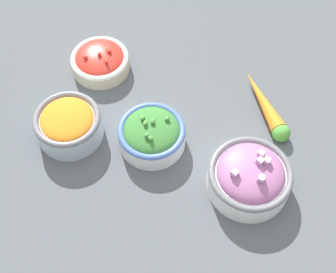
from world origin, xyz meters
The scene contains 6 objects.
ground_plane centered at (0.00, 0.00, 0.00)m, with size 3.00×3.00×0.00m, color #4C5156.
bowl_red_onion centered at (0.16, -0.06, 0.03)m, with size 0.15×0.15×0.08m.
bowl_broccoli centered at (-0.03, 0.00, 0.03)m, with size 0.13×0.13×0.07m.
bowl_cherry_tomatoes centered at (-0.18, 0.16, 0.02)m, with size 0.12×0.12×0.06m.
bowl_carrots centered at (-0.19, -0.01, 0.03)m, with size 0.13×0.13×0.06m.
loose_carrot centered at (0.17, 0.12, 0.02)m, with size 0.11×0.16×0.03m.
Camera 1 is at (0.09, -0.45, 0.77)m, focal length 50.00 mm.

